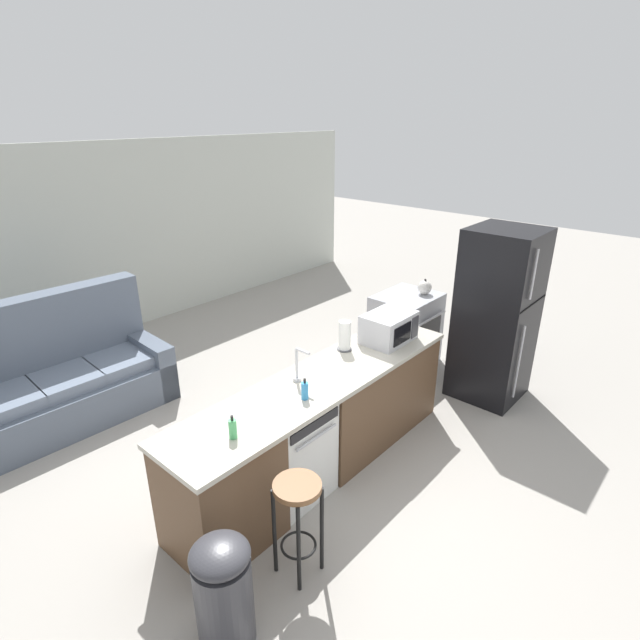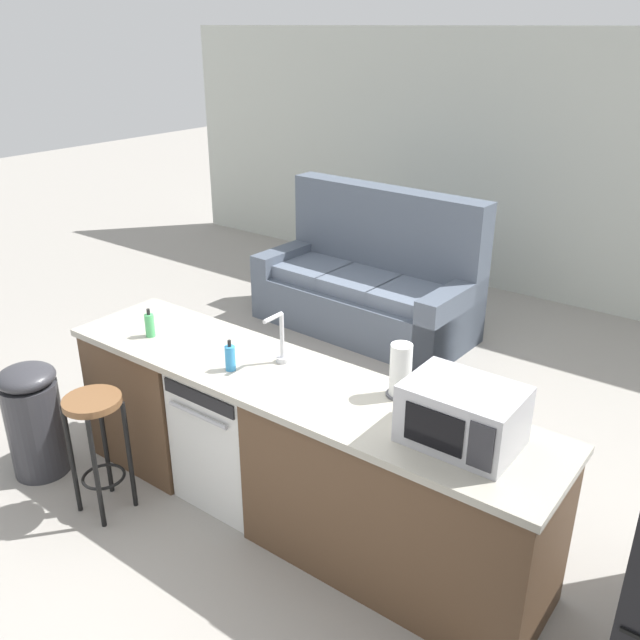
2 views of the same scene
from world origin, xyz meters
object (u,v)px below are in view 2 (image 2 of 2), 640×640
Objects in this scene: dish_soap_bottle at (150,325)px; trash_bin at (34,419)px; paper_towel_roll at (401,371)px; soap_bottle at (230,358)px; dishwasher at (239,431)px; couch at (371,286)px; microwave at (462,415)px; bar_stool at (96,430)px.

trash_bin is at bearing -136.34° from dish_soap_bottle.
dish_soap_bottle is (-1.55, -0.29, -0.07)m from paper_towel_roll.
soap_bottle and dish_soap_bottle have the same top height.
couch reaches higher than dishwasher.
trash_bin is 3.19m from couch.
microwave is 0.47m from paper_towel_roll.
bar_stool is (-0.52, -0.60, 0.11)m from dishwasher.
microwave is 1.30m from soap_bottle.
dish_soap_bottle is 0.24× the size of bar_stool.
trash_bin is (-2.10, -0.81, -0.66)m from paper_towel_roll.
couch is at bearing 93.90° from bar_stool.
dish_soap_bottle is at bearing -177.32° from microwave.
dishwasher reaches higher than bar_stool.
couch is (-0.21, 3.15, -0.14)m from bar_stool.
paper_towel_roll is 0.92m from soap_bottle.
dishwasher is 0.82m from dish_soap_bottle.
paper_towel_roll is at bearing 11.47° from dishwasher.
microwave is 0.68× the size of trash_bin.
couch is at bearing 106.90° from soap_bottle.
couch is at bearing 106.00° from dishwasher.
dish_soap_bottle is 0.09× the size of couch.
soap_bottle is at bearing 39.18° from bar_stool.
microwave reaches higher than dishwasher.
trash_bin is at bearing -158.89° from paper_towel_roll.
soap_bottle is at bearing -174.87° from microwave.
dish_soap_bottle is 0.68m from bar_stool.
microwave is 2.69m from trash_bin.
paper_towel_roll is (0.95, 0.19, 0.62)m from dishwasher.
soap_bottle reaches higher than dishwasher.
paper_towel_roll reaches higher than soap_bottle.
soap_bottle is 0.88m from bar_stool.
paper_towel_roll reaches higher than dish_soap_bottle.
couch is (-2.11, 2.55, -0.65)m from microwave.
dishwasher is 0.80m from bar_stool.
microwave is at bearing -24.30° from paper_towel_roll.
bar_stool is at bearing -130.54° from dishwasher.
microwave is (1.38, -0.00, 0.62)m from dishwasher.
soap_bottle is (-0.87, -0.31, -0.07)m from paper_towel_roll.
paper_towel_roll is 1.58m from dish_soap_bottle.
dishwasher is at bearing -168.53° from paper_towel_roll.
bar_stool is (0.09, -0.51, -0.44)m from dish_soap_bottle.
soap_bottle reaches higher than bar_stool.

